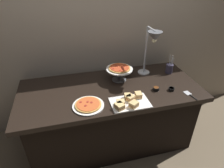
{
  "coord_description": "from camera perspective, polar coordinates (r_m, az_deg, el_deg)",
  "views": [
    {
      "loc": [
        -0.41,
        -1.67,
        1.88
      ],
      "look_at": [
        0.02,
        0.0,
        0.81
      ],
      "focal_mm": 31.25,
      "sensor_mm": 36.0,
      "label": 1
    }
  ],
  "objects": [
    {
      "name": "sauce_cup_far",
      "position": [
        2.11,
        16.98,
        -1.4
      ],
      "size": [
        0.06,
        0.06,
        0.03
      ],
      "color": "black",
      "rests_on": "buffet_table"
    },
    {
      "name": "ground_plane",
      "position": [
        2.55,
        -0.38,
        -15.7
      ],
      "size": [
        8.0,
        8.0,
        0.0
      ],
      "primitive_type": "plane",
      "color": "brown"
    },
    {
      "name": "buffet_table",
      "position": [
        2.28,
        -0.42,
        -9.15
      ],
      "size": [
        1.9,
        0.84,
        0.76
      ],
      "color": "black",
      "rests_on": "ground_plane"
    },
    {
      "name": "serving_spatula",
      "position": [
        2.1,
        21.91,
        -3.02
      ],
      "size": [
        0.07,
        0.17,
        0.01
      ],
      "color": "#B7BABF",
      "rests_on": "buffet_table"
    },
    {
      "name": "sandwich_platter",
      "position": [
        1.83,
        4.96,
        -5.11
      ],
      "size": [
        0.36,
        0.24,
        0.06
      ],
      "color": "white",
      "rests_on": "buffet_table"
    },
    {
      "name": "pizza_plate_center",
      "position": [
        2.15,
        2.18,
        4.16
      ],
      "size": [
        0.29,
        0.29,
        0.16
      ],
      "color": "#595B60",
      "rests_on": "buffet_table"
    },
    {
      "name": "heat_lamp",
      "position": [
        2.09,
        11.76,
        12.11
      ],
      "size": [
        0.15,
        0.32,
        0.56
      ],
      "color": "#B7BABF",
      "rests_on": "buffet_table"
    },
    {
      "name": "utensil_holder",
      "position": [
        2.42,
        16.43,
        4.43
      ],
      "size": [
        0.08,
        0.08,
        0.23
      ],
      "color": "#383347",
      "rests_on": "buffet_table"
    },
    {
      "name": "pizza_plate_front",
      "position": [
        1.82,
        -6.97,
        -6.13
      ],
      "size": [
        0.29,
        0.29,
        0.03
      ],
      "color": "white",
      "rests_on": "buffet_table"
    },
    {
      "name": "back_wall",
      "position": [
        2.31,
        -3.61,
        14.63
      ],
      "size": [
        4.4,
        0.04,
        2.4
      ],
      "primitive_type": "cube",
      "color": "tan",
      "rests_on": "ground_plane"
    },
    {
      "name": "sauce_cup_near",
      "position": [
        2.07,
        12.76,
        -1.3
      ],
      "size": [
        0.07,
        0.07,
        0.03
      ],
      "color": "black",
      "rests_on": "buffet_table"
    }
  ]
}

